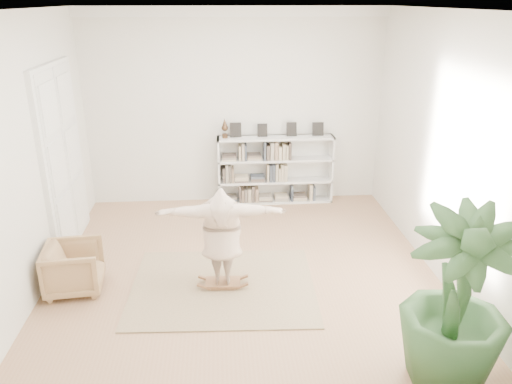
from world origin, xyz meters
TOP-DOWN VIEW (x-y plane):
  - floor at (0.00, 0.00)m, footprint 6.00×6.00m
  - room_shell at (0.00, 2.94)m, footprint 6.00×6.00m
  - doors at (-2.70, 1.30)m, footprint 0.09×1.78m
  - bookshelf at (0.74, 2.82)m, footprint 2.20×0.35m
  - armchair at (-2.30, -0.15)m, footprint 0.80×0.78m
  - rug at (-0.31, -0.23)m, footprint 2.58×2.11m
  - rocker_board at (-0.31, -0.23)m, footprint 0.49×0.31m
  - person at (-0.31, -0.23)m, footprint 1.72×0.53m
  - houseplant at (1.98, -2.18)m, footprint 1.37×1.37m

SIDE VIEW (x-z plane):
  - floor at x=0.00m, z-range 0.00..0.00m
  - rug at x=-0.31m, z-range 0.00..0.02m
  - rocker_board at x=-0.31m, z-range 0.01..0.12m
  - armchair at x=-2.30m, z-range 0.00..0.67m
  - bookshelf at x=0.74m, z-range -0.18..1.46m
  - person at x=-0.31m, z-range 0.12..1.50m
  - houseplant at x=1.98m, z-range 0.00..1.90m
  - doors at x=-2.70m, z-range -0.06..2.86m
  - room_shell at x=0.00m, z-range 0.51..6.51m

